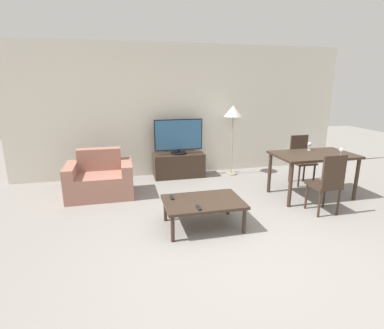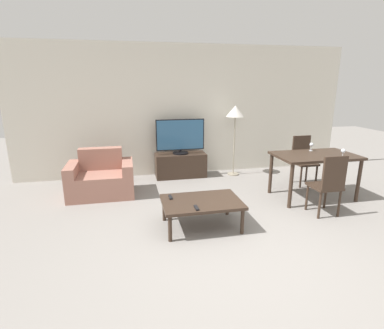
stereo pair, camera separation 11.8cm
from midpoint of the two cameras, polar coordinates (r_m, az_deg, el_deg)
name	(u,v)px [view 2 (the right image)]	position (r m, az deg, el deg)	size (l,w,h in m)	color
ground_plane	(244,255)	(3.68, 10.76, -16.61)	(18.00, 18.00, 0.00)	gray
wall_back	(186,111)	(6.43, -0.53, 10.15)	(7.07, 0.06, 2.70)	silver
armchair	(101,179)	(5.50, -16.32, -2.67)	(1.11, 0.76, 0.80)	#9E6B5B
tv_stand	(181,165)	(6.31, -1.66, -0.12)	(1.05, 0.44, 0.50)	#38281E
tv	(180,137)	(6.18, -1.70, 5.34)	(1.00, 0.32, 0.72)	black
coffee_table	(201,203)	(4.10, 2.65, -7.39)	(1.06, 0.72, 0.39)	#38281E
dining_table	(315,160)	(5.49, 22.94, 0.83)	(1.35, 0.81, 0.76)	#38281E
dining_chair_near	(329,183)	(4.84, 25.21, -3.17)	(0.40, 0.40, 0.94)	#38281E
dining_chair_far	(303,158)	(6.23, 20.89, 1.18)	(0.40, 0.40, 0.94)	#38281E
floor_lamp	(235,114)	(6.33, 8.78, 9.43)	(0.38, 0.38, 1.48)	gray
remote_primary	(196,208)	(3.83, 1.74, -8.24)	(0.04, 0.15, 0.02)	black
remote_secondary	(170,197)	(4.18, -3.33, -6.22)	(0.04, 0.15, 0.02)	black
wine_glass_left	(311,145)	(5.70, 22.35, 3.43)	(0.07, 0.07, 0.15)	silver
wine_glass_center	(343,151)	(5.40, 27.40, 2.23)	(0.07, 0.07, 0.15)	silver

